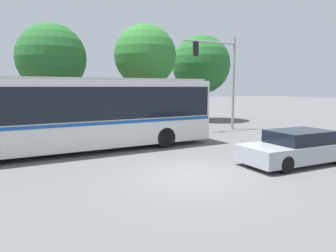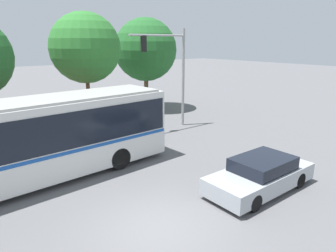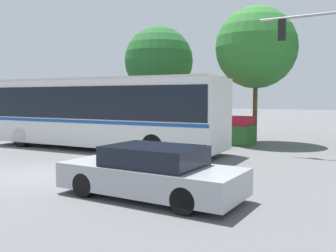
# 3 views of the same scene
# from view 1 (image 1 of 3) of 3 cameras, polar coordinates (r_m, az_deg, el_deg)

# --- Properties ---
(ground_plane) EXTENTS (140.00, 140.00, 0.00)m
(ground_plane) POSITION_cam_1_polar(r_m,az_deg,el_deg) (10.67, 3.72, -9.04)
(ground_plane) COLOR #5B5B5E
(city_bus) EXTENTS (12.30, 3.39, 3.38)m
(city_bus) POSITION_cam_1_polar(r_m,az_deg,el_deg) (14.87, -14.69, 2.90)
(city_bus) COLOR silver
(city_bus) RESTS_ON ground
(sedan_foreground) EXTENTS (4.66, 1.90, 1.30)m
(sedan_foreground) POSITION_cam_1_polar(r_m,az_deg,el_deg) (13.15, 22.65, -3.71)
(sedan_foreground) COLOR #9EA3A8
(sedan_foreground) RESTS_ON ground
(traffic_light_pole) EXTENTS (4.14, 0.24, 6.36)m
(traffic_light_pole) POSITION_cam_1_polar(r_m,az_deg,el_deg) (21.76, 10.00, 10.04)
(traffic_light_pole) COLOR gray
(traffic_light_pole) RESTS_ON ground
(flowering_hedge) EXTENTS (10.21, 1.53, 1.49)m
(flowering_hedge) POSITION_cam_1_polar(r_m,az_deg,el_deg) (20.05, -15.55, 0.51)
(flowering_hedge) COLOR #286028
(flowering_hedge) RESTS_ON ground
(street_tree_left) EXTENTS (4.30, 4.30, 6.92)m
(street_tree_left) POSITION_cam_1_polar(r_m,az_deg,el_deg) (21.20, -20.63, 11.58)
(street_tree_left) COLOR brown
(street_tree_left) RESTS_ON ground
(street_tree_centre) EXTENTS (4.40, 4.40, 7.37)m
(street_tree_centre) POSITION_cam_1_polar(r_m,az_deg,el_deg) (22.65, -4.21, 12.72)
(street_tree_centre) COLOR brown
(street_tree_centre) RESTS_ON ground
(street_tree_right) EXTENTS (5.08, 5.08, 7.45)m
(street_tree_right) POSITION_cam_1_polar(r_m,az_deg,el_deg) (27.79, 6.12, 11.14)
(street_tree_right) COLOR brown
(street_tree_right) RESTS_ON ground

